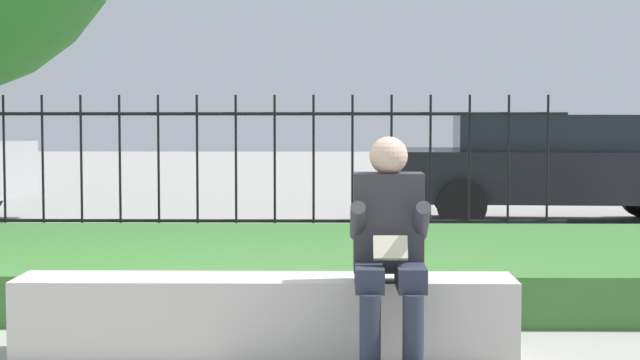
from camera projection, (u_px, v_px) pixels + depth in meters
ground_plane at (197, 355)px, 6.07m from camera, size 60.00×60.00×0.00m
stone_bench at (266, 320)px, 6.06m from camera, size 2.82×0.46×0.45m
person_seated_reader at (389, 242)px, 5.75m from camera, size 0.42×0.73×1.25m
grass_berm at (235, 266)px, 8.38m from camera, size 8.06×3.24×0.34m
iron_fence at (255, 171)px, 10.42m from camera, size 6.06×0.03×1.54m
car_parked_right at (555, 166)px, 13.13m from camera, size 4.03×2.00×1.34m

